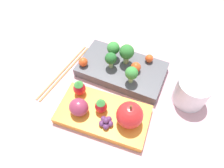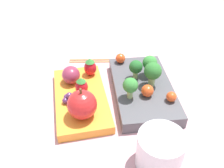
{
  "view_description": "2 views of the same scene",
  "coord_description": "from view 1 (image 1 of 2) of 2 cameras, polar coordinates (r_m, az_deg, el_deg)",
  "views": [
    {
      "loc": [
        0.09,
        -0.25,
        0.42
      ],
      "look_at": [
        -0.0,
        0.0,
        0.04
      ],
      "focal_mm": 32.0,
      "sensor_mm": 36.0,
      "label": 1
    },
    {
      "loc": [
        0.4,
        -0.08,
        0.37
      ],
      "look_at": [
        -0.0,
        0.0,
        0.04
      ],
      "focal_mm": 40.0,
      "sensor_mm": 36.0,
      "label": 2
    }
  ],
  "objects": [
    {
      "name": "strawberry_0",
      "position": [
        0.46,
        -9.32,
        -1.09
      ],
      "size": [
        0.03,
        0.03,
        0.04
      ],
      "color": "red",
      "rests_on": "bento_box_fruit"
    },
    {
      "name": "plum",
      "position": [
        0.44,
        -9.48,
        -6.54
      ],
      "size": [
        0.04,
        0.04,
        0.04
      ],
      "color": "#892D47",
      "rests_on": "bento_box_fruit"
    },
    {
      "name": "ground_plane",
      "position": [
        0.5,
        0.17,
        -2.94
      ],
      "size": [
        4.0,
        4.0,
        0.0
      ],
      "primitive_type": "plane",
      "color": "#C6939E"
    },
    {
      "name": "drinking_cup",
      "position": [
        0.49,
        21.83,
        -2.05
      ],
      "size": [
        0.08,
        0.08,
        0.07
      ],
      "color": "silver",
      "rests_on": "ground_plane"
    },
    {
      "name": "broccoli_floret_0",
      "position": [
        0.5,
        4.22,
        8.98
      ],
      "size": [
        0.04,
        0.04,
        0.06
      ],
      "color": "#93B770",
      "rests_on": "bento_box_savoury"
    },
    {
      "name": "bento_box_fruit",
      "position": [
        0.46,
        -2.84,
        -8.57
      ],
      "size": [
        0.21,
        0.11,
        0.02
      ],
      "color": "orange",
      "rests_on": "ground_plane"
    },
    {
      "name": "chopsticks_pair",
      "position": [
        0.55,
        -13.44,
        3.62
      ],
      "size": [
        0.05,
        0.21,
        0.01
      ],
      "color": "#A37547",
      "rests_on": "ground_plane"
    },
    {
      "name": "broccoli_floret_2",
      "position": [
        0.49,
        -0.34,
        7.18
      ],
      "size": [
        0.03,
        0.03,
        0.05
      ],
      "color": "#93B770",
      "rests_on": "bento_box_savoury"
    },
    {
      "name": "cherry_tomato_0",
      "position": [
        0.5,
        6.79,
        4.78
      ],
      "size": [
        0.03,
        0.03,
        0.03
      ],
      "color": "#DB4C1E",
      "rests_on": "bento_box_savoury"
    },
    {
      "name": "grape_cluster",
      "position": [
        0.43,
        -1.71,
        -10.81
      ],
      "size": [
        0.03,
        0.03,
        0.02
      ],
      "color": "#562D5B",
      "rests_on": "bento_box_fruit"
    },
    {
      "name": "cherry_tomato_1",
      "position": [
        0.51,
        -8.24,
        6.25
      ],
      "size": [
        0.02,
        0.02,
        0.02
      ],
      "color": "#DB4C1E",
      "rests_on": "bento_box_savoury"
    },
    {
      "name": "cherry_tomato_2",
      "position": [
        0.53,
        10.58,
        7.2
      ],
      "size": [
        0.02,
        0.02,
        0.02
      ],
      "color": "#DB4C1E",
      "rests_on": "bento_box_savoury"
    },
    {
      "name": "apple",
      "position": [
        0.41,
        5.08,
        -8.83
      ],
      "size": [
        0.06,
        0.06,
        0.07
      ],
      "color": "red",
      "rests_on": "bento_box_fruit"
    },
    {
      "name": "strawberry_1",
      "position": [
        0.43,
        -3.17,
        -6.22
      ],
      "size": [
        0.03,
        0.03,
        0.04
      ],
      "color": "red",
      "rests_on": "bento_box_fruit"
    },
    {
      "name": "bento_box_savoury",
      "position": [
        0.53,
        2.45,
        4.27
      ],
      "size": [
        0.23,
        0.14,
        0.03
      ],
      "color": "#4C4C51",
      "rests_on": "ground_plane"
    },
    {
      "name": "broccoli_floret_3",
      "position": [
        0.51,
        0.39,
        10.1
      ],
      "size": [
        0.03,
        0.03,
        0.05
      ],
      "color": "#93B770",
      "rests_on": "bento_box_savoury"
    },
    {
      "name": "broccoli_floret_1",
      "position": [
        0.46,
        5.6,
        2.99
      ],
      "size": [
        0.03,
        0.03,
        0.05
      ],
      "color": "#93B770",
      "rests_on": "bento_box_savoury"
    }
  ]
}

